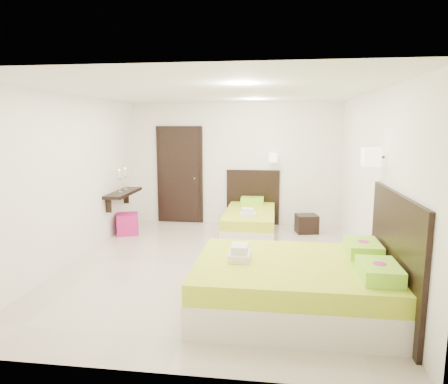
# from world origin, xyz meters

# --- Properties ---
(floor) EXTENTS (5.50, 5.50, 0.00)m
(floor) POSITION_xyz_m (0.00, 0.00, 0.00)
(floor) COLOR beige
(floor) RESTS_ON ground
(bed_single) EXTENTS (1.14, 1.90, 1.57)m
(bed_single) POSITION_xyz_m (0.42, 1.88, 0.29)
(bed_single) COLOR beige
(bed_single) RESTS_ON ground
(bed_double) EXTENTS (2.25, 1.91, 1.86)m
(bed_double) POSITION_xyz_m (1.21, -1.37, 0.33)
(bed_double) COLOR beige
(bed_double) RESTS_ON ground
(nightstand) EXTENTS (0.48, 0.44, 0.37)m
(nightstand) POSITION_xyz_m (1.53, 2.13, 0.18)
(nightstand) COLOR black
(nightstand) RESTS_ON ground
(ottoman) EXTENTS (0.53, 0.53, 0.41)m
(ottoman) POSITION_xyz_m (-2.00, 1.56, 0.20)
(ottoman) COLOR #A7165C
(ottoman) RESTS_ON ground
(door) EXTENTS (1.02, 0.15, 2.14)m
(door) POSITION_xyz_m (-1.20, 2.70, 1.05)
(door) COLOR black
(door) RESTS_ON ground
(console_shelf) EXTENTS (0.35, 1.20, 0.78)m
(console_shelf) POSITION_xyz_m (-2.08, 1.60, 0.82)
(console_shelf) COLOR black
(console_shelf) RESTS_ON ground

